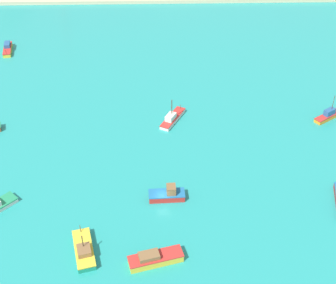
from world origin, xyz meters
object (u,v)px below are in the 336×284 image
object	(u,v)px
fishing_boat_5	(168,194)
fishing_boat_6	(8,48)
fishing_boat_1	(84,250)
fishing_boat_7	(332,114)
fishing_boat_4	(155,258)
fishing_boat_10	(172,118)

from	to	relation	value
fishing_boat_5	fishing_boat_6	world-z (taller)	fishing_boat_5
fishing_boat_1	fishing_boat_5	distance (m)	18.76
fishing_boat_5	fishing_boat_7	world-z (taller)	fishing_boat_7
fishing_boat_5	fishing_boat_7	bearing A→B (deg)	33.96
fishing_boat_1	fishing_boat_4	bearing A→B (deg)	-10.52
fishing_boat_4	fishing_boat_5	distance (m)	14.86
fishing_boat_5	fishing_boat_10	xyz separation A→B (m)	(1.80, 25.72, -0.19)
fishing_boat_1	fishing_boat_6	bearing A→B (deg)	112.50
fishing_boat_1	fishing_boat_7	distance (m)	65.86
fishing_boat_5	fishing_boat_6	xyz separation A→B (m)	(-45.74, 64.14, -0.14)
fishing_boat_1	fishing_boat_5	xyz separation A→B (m)	(13.98, 12.51, 0.19)
fishing_boat_6	fishing_boat_1	bearing A→B (deg)	-67.50
fishing_boat_1	fishing_boat_10	distance (m)	41.36
fishing_boat_4	fishing_boat_10	distance (m)	40.60
fishing_boat_4	fishing_boat_7	world-z (taller)	fishing_boat_7
fishing_boat_4	fishing_boat_5	bearing A→B (deg)	80.59
fishing_boat_5	fishing_boat_4	bearing A→B (deg)	-99.41
fishing_boat_4	fishing_boat_10	world-z (taller)	fishing_boat_10
fishing_boat_6	fishing_boat_10	bearing A→B (deg)	-38.95
fishing_boat_4	fishing_boat_6	size ratio (longest dim) A/B	0.99
fishing_boat_4	fishing_boat_5	xyz separation A→B (m)	(2.43, 14.66, 0.08)
fishing_boat_10	fishing_boat_5	bearing A→B (deg)	-94.01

